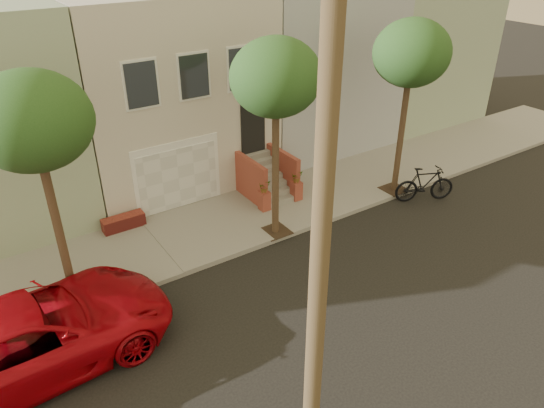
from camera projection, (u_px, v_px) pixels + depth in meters
ground at (325, 312)px, 13.63m from camera, size 90.00×90.00×0.00m
sidewalk at (228, 223)px, 17.49m from camera, size 40.00×3.70×0.15m
house_row at (151, 81)px, 20.00m from camera, size 33.10×11.70×7.00m
tree_left at (33, 123)px, 11.25m from camera, size 2.70×2.57×6.30m
tree_mid at (276, 79)px, 14.39m from camera, size 2.70×2.57×6.30m
tree_right at (412, 54)px, 17.05m from camera, size 2.70×2.57×6.30m
pickup_truck at (31, 336)px, 11.57m from camera, size 6.67×3.44×1.80m
motorcycle at (425, 184)px, 18.75m from camera, size 2.31×1.52×1.35m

